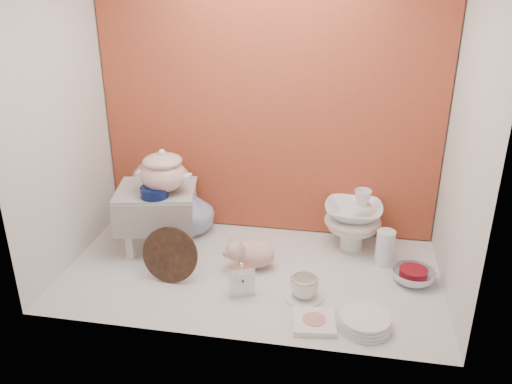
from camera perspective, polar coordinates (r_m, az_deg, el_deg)
ground at (r=2.59m, az=-0.52°, el=-8.71°), size 1.80×1.80×0.00m
niche_shell at (r=2.41m, az=0.22°, el=12.75°), size 1.86×1.03×1.53m
step_stool at (r=2.78m, az=-10.53°, el=-2.81°), size 0.45×0.41×0.33m
soup_tureen at (r=2.62m, az=-10.00°, el=2.27°), size 0.31×0.31×0.23m
cobalt_bowl at (r=2.61m, az=-10.93°, el=0.01°), size 0.17×0.17×0.05m
floral_platter at (r=3.02m, az=-10.04°, el=0.02°), size 0.40×0.11×0.39m
blue_white_vase at (r=2.92m, az=-7.06°, el=-1.92°), size 0.33×0.33×0.27m
lacquer_tray at (r=2.50m, az=-9.29°, el=-6.73°), size 0.27×0.09×0.27m
mantel_clock at (r=2.39m, az=-1.57°, el=-9.40°), size 0.12×0.08×0.17m
plush_pig at (r=2.59m, az=-0.17°, el=-6.68°), size 0.27×0.20×0.15m
teacup_saucer at (r=2.42m, az=5.19°, el=-11.26°), size 0.20×0.20×0.01m
gold_rim_teacup at (r=2.38m, az=5.24°, el=-10.17°), size 0.13×0.13×0.10m
lattice_dish at (r=2.26m, az=6.30°, el=-13.80°), size 0.20×0.20×0.02m
dinner_plate_stack at (r=2.27m, az=11.71°, el=-13.61°), size 0.28×0.28×0.06m
crystal_bowl at (r=2.61m, az=16.62°, el=-8.71°), size 0.27×0.27×0.06m
clear_glass_vase at (r=2.69m, az=13.77°, el=-5.88°), size 0.11×0.11×0.18m
porcelain_tower at (r=2.77m, az=10.44°, el=-2.86°), size 0.31×0.31×0.34m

